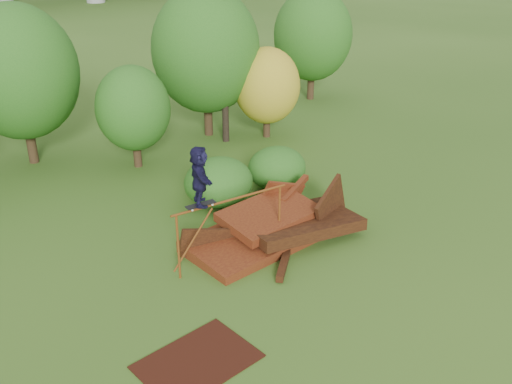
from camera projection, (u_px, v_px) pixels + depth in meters
ground at (323, 262)px, 15.65m from camera, size 240.00×240.00×0.00m
scrap_pile at (274, 227)px, 16.66m from camera, size 5.64×3.33×1.94m
grind_rail at (231, 215)px, 15.14m from camera, size 3.47×0.26×1.89m
skateboard at (201, 205)px, 14.47m from camera, size 0.81×0.26×0.08m
skater at (199, 176)px, 14.13m from camera, size 1.00×1.51×1.56m
flat_plate at (197, 361)px, 12.06m from camera, size 2.55×1.95×0.03m
tree_1 at (19, 72)px, 20.80m from camera, size 4.33×4.33×6.03m
tree_2 at (133, 108)px, 20.95m from camera, size 2.76×2.76×3.89m
tree_3 at (206, 51)px, 23.70m from camera, size 4.54×4.54×6.29m
tree_4 at (267, 86)px, 24.06m from camera, size 2.81×2.81×3.89m
tree_5 at (313, 35)px, 29.07m from camera, size 4.02×4.02×5.65m
shrub_left at (219, 182)px, 18.59m from camera, size 2.31×2.13×1.60m
shrub_right at (277, 168)px, 19.84m from camera, size 2.09×1.91×1.48m
utility_pole at (223, 30)px, 22.52m from camera, size 1.40×0.28×9.16m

